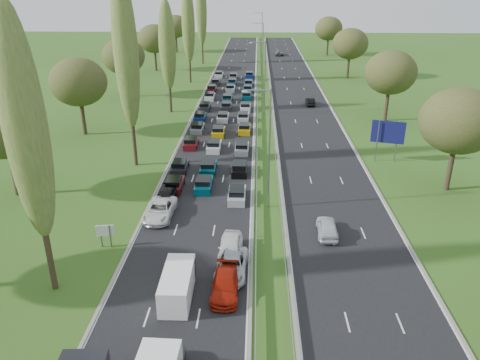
{
  "coord_description": "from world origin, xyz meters",
  "views": [
    {
      "loc": [
        3.25,
        0.85,
        21.09
      ],
      "look_at": [
        1.58,
        46.26,
        1.5
      ],
      "focal_mm": 35.0,
      "sensor_mm": 36.0,
      "label": 1
    }
  ],
  "objects_px": {
    "white_van_rear": "(178,283)",
    "info_sign": "(105,233)",
    "near_car_3": "(165,197)",
    "direction_sign": "(388,134)",
    "near_car_2": "(160,210)"
  },
  "relations": [
    {
      "from": "white_van_rear",
      "to": "info_sign",
      "type": "distance_m",
      "value": 9.63
    },
    {
      "from": "info_sign",
      "to": "near_car_3",
      "type": "bearing_deg",
      "value": 67.87
    },
    {
      "from": "near_car_2",
      "to": "direction_sign",
      "type": "height_order",
      "value": "direction_sign"
    },
    {
      "from": "white_van_rear",
      "to": "info_sign",
      "type": "relative_size",
      "value": 2.47
    },
    {
      "from": "near_car_3",
      "to": "info_sign",
      "type": "xyz_separation_m",
      "value": [
        -3.49,
        -8.58,
        0.69
      ]
    },
    {
      "from": "info_sign",
      "to": "direction_sign",
      "type": "height_order",
      "value": "direction_sign"
    },
    {
      "from": "near_car_3",
      "to": "white_van_rear",
      "type": "xyz_separation_m",
      "value": [
        3.69,
        -14.99,
        0.39
      ]
    },
    {
      "from": "white_van_rear",
      "to": "direction_sign",
      "type": "bearing_deg",
      "value": 51.63
    },
    {
      "from": "near_car_2",
      "to": "near_car_3",
      "type": "relative_size",
      "value": 1.19
    },
    {
      "from": "near_car_2",
      "to": "near_car_3",
      "type": "xyz_separation_m",
      "value": [
        -0.04,
        2.98,
        -0.09
      ]
    },
    {
      "from": "near_car_3",
      "to": "info_sign",
      "type": "height_order",
      "value": "info_sign"
    },
    {
      "from": "near_car_2",
      "to": "info_sign",
      "type": "bearing_deg",
      "value": -119.48
    },
    {
      "from": "near_car_2",
      "to": "info_sign",
      "type": "distance_m",
      "value": 6.65
    },
    {
      "from": "white_van_rear",
      "to": "direction_sign",
      "type": "height_order",
      "value": "direction_sign"
    },
    {
      "from": "info_sign",
      "to": "direction_sign",
      "type": "bearing_deg",
      "value": 36.82
    }
  ]
}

